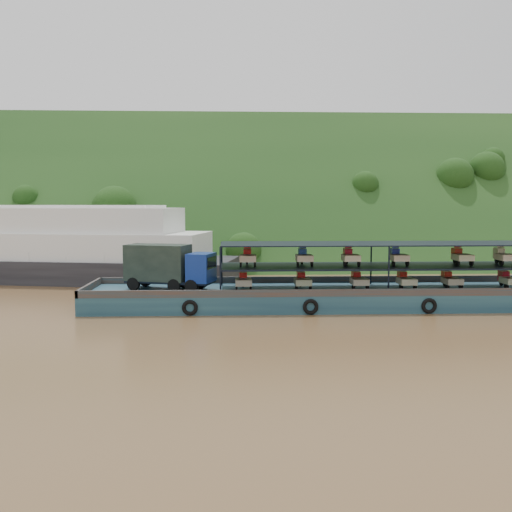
{
  "coord_description": "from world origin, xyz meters",
  "views": [
    {
      "loc": [
        -3.9,
        -42.44,
        7.39
      ],
      "look_at": [
        -2.0,
        3.0,
        3.2
      ],
      "focal_mm": 40.0,
      "sensor_mm": 36.0,
      "label": 1
    }
  ],
  "objects": [
    {
      "name": "passenger_ferry",
      "position": [
        -21.57,
        13.57,
        3.14
      ],
      "size": [
        36.81,
        15.39,
        7.24
      ],
      "rotation": [
        0.0,
        0.0,
        -0.19
      ],
      "color": "black",
      "rests_on": "ground"
    },
    {
      "name": "hillside",
      "position": [
        0.0,
        36.0,
        0.0
      ],
      "size": [
        140.0,
        39.6,
        39.6
      ],
      "primitive_type": "cube",
      "rotation": [
        0.79,
        0.0,
        0.0
      ],
      "color": "#143413",
      "rests_on": "ground"
    },
    {
      "name": "ground",
      "position": [
        0.0,
        0.0,
        0.0
      ],
      "size": [
        160.0,
        160.0,
        0.0
      ],
      "primitive_type": "plane",
      "color": "brown",
      "rests_on": "ground"
    },
    {
      "name": "cargo_barge",
      "position": [
        2.49,
        -1.67,
        1.11
      ],
      "size": [
        35.0,
        7.18,
        4.54
      ],
      "color": "#132F44",
      "rests_on": "ground"
    }
  ]
}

